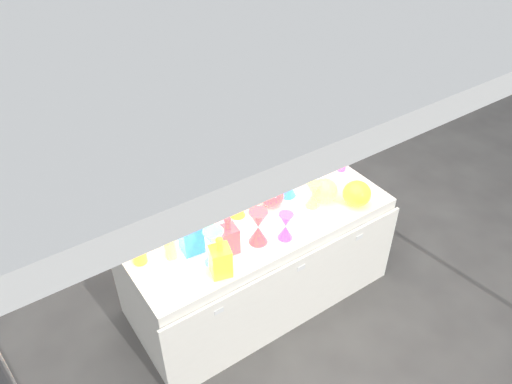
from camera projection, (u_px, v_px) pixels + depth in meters
ground at (256, 292)px, 3.74m from camera, size 80.00×80.00×0.00m
display_table at (257, 257)px, 3.51m from camera, size 1.84×0.83×0.75m
cardboard_box_closed at (173, 148)px, 4.98m from camera, size 0.52×0.38×0.38m
cardboard_box_flat at (171, 157)px, 5.14m from camera, size 0.72×0.56×0.06m
bottle_0 at (163, 204)px, 3.10m from camera, size 0.11×0.11×0.35m
bottle_1 at (169, 193)px, 3.22m from camera, size 0.08×0.08×0.33m
bottle_2 at (220, 197)px, 3.18m from camera, size 0.09×0.09×0.33m
bottle_3 at (164, 196)px, 3.21m from camera, size 0.10×0.10×0.31m
bottle_4 at (169, 236)px, 2.89m from camera, size 0.09×0.09×0.33m
bottle_5 at (189, 204)px, 3.10m from camera, size 0.10×0.10×0.36m
bottle_6 at (136, 241)px, 2.86m from camera, size 0.11×0.11×0.33m
bottle_7 at (199, 186)px, 3.26m from camera, size 0.09×0.09×0.34m
decanter_0 at (220, 256)px, 2.80m from camera, size 0.14×0.14×0.28m
decanter_1 at (228, 234)px, 2.95m from camera, size 0.12×0.12×0.27m
decanter_2 at (190, 231)px, 2.95m from camera, size 0.14×0.14×0.29m
hourglass_0 at (258, 227)px, 3.02m from camera, size 0.14×0.14×0.24m
hourglass_1 at (286, 226)px, 3.06m from camera, size 0.10×0.10×0.19m
hourglass_2 at (313, 195)px, 3.31m from camera, size 0.12×0.12×0.19m
hourglass_3 at (214, 247)px, 2.88m from camera, size 0.16×0.16×0.24m
hourglass_4 at (237, 203)px, 3.23m from camera, size 0.13×0.13×0.21m
hourglass_5 at (288, 181)px, 3.39m from camera, size 0.16×0.16×0.24m
globe_0 at (357, 195)px, 3.34m from camera, size 0.23×0.23×0.15m
globe_1 at (324, 192)px, 3.37m from camera, size 0.21×0.21×0.15m
globe_2 at (272, 197)px, 3.34m from camera, size 0.18×0.18×0.13m
lampshade_0 at (190, 197)px, 3.25m from camera, size 0.24×0.24×0.25m
lampshade_2 at (272, 163)px, 3.54m from camera, size 0.25×0.25×0.27m
lampshade_3 at (270, 172)px, 3.47m from camera, size 0.22×0.22×0.24m
bottle_8 at (322, 135)px, 3.81m from camera, size 0.07×0.07×0.29m
bottle_9 at (287, 150)px, 3.67m from camera, size 0.06×0.06×0.27m
bottle_10 at (343, 154)px, 3.62m from camera, size 0.07×0.07×0.28m
bottle_11 at (329, 155)px, 3.60m from camera, size 0.08×0.08×0.30m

